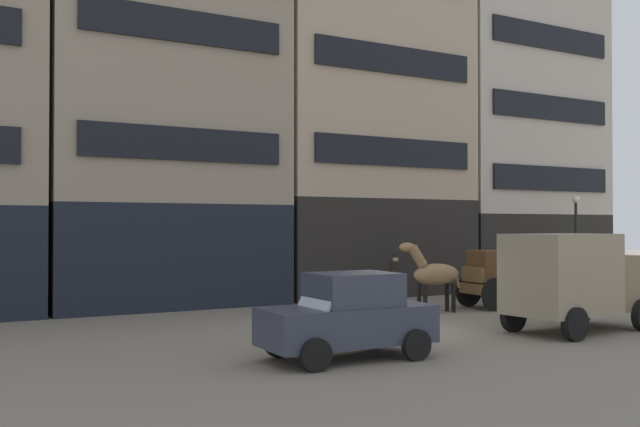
{
  "coord_description": "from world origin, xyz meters",
  "views": [
    {
      "loc": [
        -11.03,
        -15.66,
        2.85
      ],
      "look_at": [
        -1.12,
        2.02,
        3.19
      ],
      "focal_mm": 39.36,
      "sensor_mm": 36.0,
      "label": 1
    }
  ],
  "objects_px": {
    "pedestrian_officer": "(395,276)",
    "streetlamp_curbside": "(576,229)",
    "draft_horse": "(434,274)",
    "delivery_truck_near": "(575,278)",
    "sedan_dark": "(348,316)",
    "cargo_wagon": "(501,274)"
  },
  "relations": [
    {
      "from": "pedestrian_officer",
      "to": "streetlamp_curbside",
      "type": "bearing_deg",
      "value": -0.75
    },
    {
      "from": "draft_horse",
      "to": "delivery_truck_near",
      "type": "relative_size",
      "value": 0.52
    },
    {
      "from": "draft_horse",
      "to": "sedan_dark",
      "type": "relative_size",
      "value": 0.63
    },
    {
      "from": "cargo_wagon",
      "to": "sedan_dark",
      "type": "xyz_separation_m",
      "value": [
        -9.49,
        -5.34,
        -0.23
      ]
    },
    {
      "from": "cargo_wagon",
      "to": "sedan_dark",
      "type": "bearing_deg",
      "value": -150.66
    },
    {
      "from": "cargo_wagon",
      "to": "delivery_truck_near",
      "type": "xyz_separation_m",
      "value": [
        -2.2,
        -5.05,
        0.28
      ]
    },
    {
      "from": "draft_horse",
      "to": "delivery_truck_near",
      "type": "bearing_deg",
      "value": -81.61
    },
    {
      "from": "draft_horse",
      "to": "streetlamp_curbside",
      "type": "relative_size",
      "value": 0.57
    },
    {
      "from": "pedestrian_officer",
      "to": "delivery_truck_near",
      "type": "bearing_deg",
      "value": -88.93
    },
    {
      "from": "cargo_wagon",
      "to": "draft_horse",
      "type": "height_order",
      "value": "draft_horse"
    },
    {
      "from": "delivery_truck_near",
      "to": "pedestrian_officer",
      "type": "xyz_separation_m",
      "value": [
        -0.15,
        8.02,
        -0.44
      ]
    },
    {
      "from": "delivery_truck_near",
      "to": "sedan_dark",
      "type": "bearing_deg",
      "value": -177.72
    },
    {
      "from": "draft_horse",
      "to": "streetlamp_curbside",
      "type": "xyz_separation_m",
      "value": [
        10.01,
        2.85,
        1.4
      ]
    },
    {
      "from": "streetlamp_curbside",
      "to": "delivery_truck_near",
      "type": "bearing_deg",
      "value": -139.55
    },
    {
      "from": "delivery_truck_near",
      "to": "streetlamp_curbside",
      "type": "xyz_separation_m",
      "value": [
        9.27,
        7.9,
        1.25
      ]
    },
    {
      "from": "cargo_wagon",
      "to": "pedestrian_officer",
      "type": "height_order",
      "value": "cargo_wagon"
    },
    {
      "from": "delivery_truck_near",
      "to": "draft_horse",
      "type": "bearing_deg",
      "value": 98.39
    },
    {
      "from": "cargo_wagon",
      "to": "streetlamp_curbside",
      "type": "xyz_separation_m",
      "value": [
        7.06,
        2.86,
        1.52
      ]
    },
    {
      "from": "draft_horse",
      "to": "sedan_dark",
      "type": "distance_m",
      "value": 8.45
    },
    {
      "from": "draft_horse",
      "to": "pedestrian_officer",
      "type": "distance_m",
      "value": 3.05
    },
    {
      "from": "cargo_wagon",
      "to": "delivery_truck_near",
      "type": "relative_size",
      "value": 0.67
    },
    {
      "from": "draft_horse",
      "to": "sedan_dark",
      "type": "height_order",
      "value": "draft_horse"
    }
  ]
}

